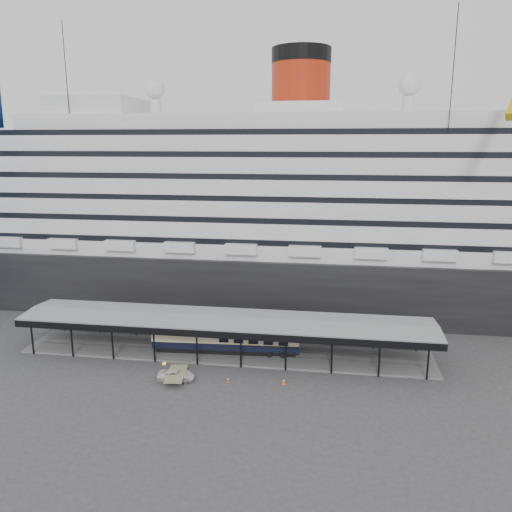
{
  "coord_description": "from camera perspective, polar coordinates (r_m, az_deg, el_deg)",
  "views": [
    {
      "loc": [
        13.56,
        -57.68,
        28.27
      ],
      "look_at": [
        3.82,
        8.0,
        13.19
      ],
      "focal_mm": 35.0,
      "sensor_mm": 36.0,
      "label": 1
    }
  ],
  "objects": [
    {
      "name": "ground",
      "position": [
        65.64,
        -4.43,
        -12.76
      ],
      "size": [
        200.0,
        200.0,
        0.0
      ],
      "primitive_type": "plane",
      "color": "#353537",
      "rests_on": "ground"
    },
    {
      "name": "cruise_ship",
      "position": [
        91.23,
        -0.13,
        6.55
      ],
      "size": [
        130.0,
        30.0,
        43.9
      ],
      "color": "black",
      "rests_on": "ground"
    },
    {
      "name": "platform_canopy",
      "position": [
        69.16,
        -3.54,
        -9.23
      ],
      "size": [
        56.0,
        9.18,
        5.3
      ],
      "color": "slate",
      "rests_on": "ground"
    },
    {
      "name": "port_truck",
      "position": [
        63.25,
        -9.1,
        -13.29
      ],
      "size": [
        4.76,
        2.63,
        1.26
      ],
      "primitive_type": "imported",
      "rotation": [
        0.0,
        0.0,
        1.69
      ],
      "color": "silver",
      "rests_on": "ground"
    },
    {
      "name": "pullman_carriage",
      "position": [
        69.13,
        -3.48,
        -9.2
      ],
      "size": [
        20.18,
        3.71,
        19.7
      ],
      "rotation": [
        0.0,
        0.0,
        0.06
      ],
      "color": "black",
      "rests_on": "ground"
    },
    {
      "name": "traffic_cone_left",
      "position": [
        63.29,
        -8.28,
        -13.5
      ],
      "size": [
        0.43,
        0.43,
        0.75
      ],
      "rotation": [
        0.0,
        0.0,
        0.12
      ],
      "color": "#E33E0C",
      "rests_on": "ground"
    },
    {
      "name": "traffic_cone_mid",
      "position": [
        62.2,
        -3.21,
        -13.92
      ],
      "size": [
        0.38,
        0.38,
        0.66
      ],
      "rotation": [
        0.0,
        0.0,
        -0.14
      ],
      "color": "#D3490B",
      "rests_on": "ground"
    },
    {
      "name": "traffic_cone_right",
      "position": [
        61.64,
        3.18,
        -14.13
      ],
      "size": [
        0.4,
        0.4,
        0.77
      ],
      "rotation": [
        0.0,
        0.0,
        -0.02
      ],
      "color": "orange",
      "rests_on": "ground"
    }
  ]
}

